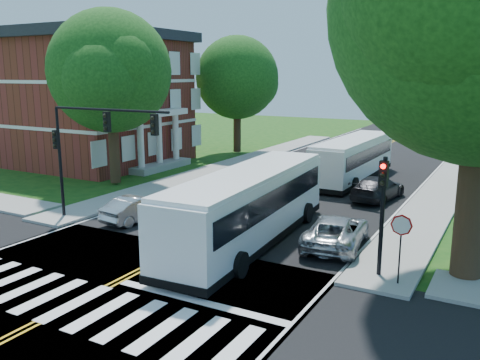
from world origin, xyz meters
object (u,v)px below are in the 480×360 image
Objects in this scene: signal_ne at (383,201)px; bus_follow at (353,158)px; bus_lead at (249,205)px; dark_sedan at (378,188)px; signal_nw at (91,138)px; hatchback at (138,208)px; suv at (336,231)px.

signal_ne is 17.94m from bus_follow.
bus_lead is 1.10× the size of bus_follow.
signal_ne reaches higher than dark_sedan.
bus_lead is (-6.09, 1.29, -1.24)m from signal_ne.
hatchback is (1.42, 1.54, -3.71)m from signal_nw.
signal_nw reaches higher than bus_follow.
suv is at bearing 133.36° from signal_ne.
signal_nw is 14.13m from signal_ne.
dark_sedan is at bearing 122.56° from bus_follow.
bus_lead is 3.96m from suv.
bus_lead is 6.63m from hatchback.
signal_nw is at bearing 65.83° from bus_follow.
suv is (-2.51, 2.66, -2.26)m from signal_ne.
bus_follow is at bearing 64.53° from signal_nw.
bus_lead is (7.97, 1.30, -2.66)m from signal_nw.
signal_ne is at bearing 111.91° from dark_sedan.
signal_nw is 18.87m from bus_follow.
bus_lead is at bearing 81.65° from dark_sedan.
dark_sedan is at bearing -93.70° from suv.
bus_follow is at bearing -93.54° from bus_lead.
signal_nw reaches higher than hatchback.
signal_ne is 12.93m from hatchback.
signal_ne reaches higher than bus_lead.
bus_lead reaches higher than dark_sedan.
hatchback is (-6.55, 0.23, -1.05)m from bus_lead.
dark_sedan is (-0.55, 9.27, 0.01)m from suv.
bus_follow reaches higher than suv.
dark_sedan reaches higher than suv.
hatchback is 0.81× the size of suv.
hatchback is at bearing 54.93° from dark_sedan.
hatchback is 14.14m from dark_sedan.
signal_nw is 0.62× the size of bus_follow.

